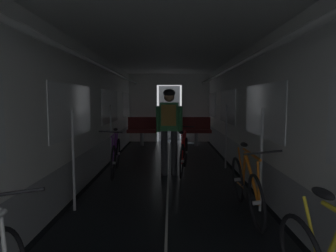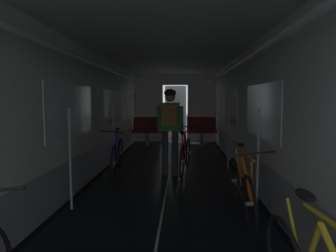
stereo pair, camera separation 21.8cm
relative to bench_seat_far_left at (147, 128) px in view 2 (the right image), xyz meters
The scene contains 7 objects.
train_car_shell 4.70m from the bench_seat_far_left, 78.60° to the right, with size 3.14×12.34×2.57m.
bench_seat_far_left is the anchor object (origin of this frame).
bench_seat_far_right 1.80m from the bench_seat_far_left, ahead, with size 0.98×0.51×0.95m.
bicycle_orange 6.40m from the bench_seat_far_left, 72.27° to the right, with size 0.44×1.69×0.95m.
bicycle_purple 3.92m from the bench_seat_far_left, 92.56° to the right, with size 0.44×1.69×0.94m.
person_cyclist_aisle 4.16m from the bench_seat_far_left, 77.10° to the right, with size 0.54×0.40×1.73m.
bicycle_red_in_aisle 3.96m from the bench_seat_far_left, 71.90° to the right, with size 0.44×1.68×0.94m.
Camera 2 is at (0.26, -1.92, 1.51)m, focal length 32.37 mm.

